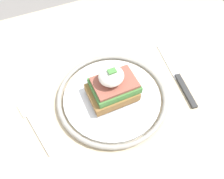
% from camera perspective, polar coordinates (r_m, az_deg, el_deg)
% --- Properties ---
extents(dining_table, '(0.92, 0.83, 0.76)m').
position_cam_1_polar(dining_table, '(0.57, 2.24, -11.89)').
color(dining_table, '#C6B28E').
rests_on(dining_table, ground_plane).
extents(plate, '(0.24, 0.24, 0.02)m').
position_cam_1_polar(plate, '(0.47, 0.00, -1.89)').
color(plate, silver).
rests_on(plate, dining_table).
extents(sandwich, '(0.10, 0.07, 0.08)m').
position_cam_1_polar(sandwich, '(0.44, 0.01, 0.87)').
color(sandwich, olive).
rests_on(sandwich, plate).
extents(fork, '(0.04, 0.14, 0.00)m').
position_cam_1_polar(fork, '(0.47, -19.74, -8.50)').
color(fork, silver).
rests_on(fork, dining_table).
extents(knife, '(0.05, 0.19, 0.01)m').
position_cam_1_polar(knife, '(0.53, 17.03, 2.78)').
color(knife, '#2D2D2D').
rests_on(knife, dining_table).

